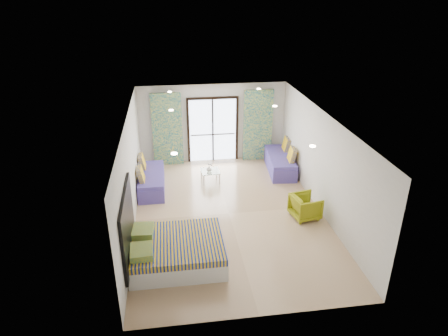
{
  "coord_description": "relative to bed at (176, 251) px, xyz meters",
  "views": [
    {
      "loc": [
        -1.45,
        -9.23,
        5.64
      ],
      "look_at": [
        -0.07,
        0.48,
        1.15
      ],
      "focal_mm": 32.0,
      "sensor_mm": 36.0,
      "label": 1
    }
  ],
  "objects": [
    {
      "name": "daybed_left",
      "position": [
        -0.64,
        3.65,
        0.0
      ],
      "size": [
        0.75,
        1.93,
        0.95
      ],
      "rotation": [
        0.0,
        0.0,
        0.0
      ],
      "color": "#4B3F96",
      "rests_on": "floor"
    },
    {
      "name": "downlight_e",
      "position": [
        0.08,
        4.9,
        2.37
      ],
      "size": [
        0.12,
        0.12,
        0.02
      ],
      "primitive_type": "cylinder",
      "color": "#FFE0B2",
      "rests_on": "ceiling"
    },
    {
      "name": "downlight_f",
      "position": [
        2.88,
        4.9,
        2.37
      ],
      "size": [
        0.12,
        0.12,
        0.02
      ],
      "primitive_type": "cylinder",
      "color": "#FFE0B2",
      "rests_on": "ceiling"
    },
    {
      "name": "downlight_a",
      "position": [
        0.08,
        -0.1,
        2.37
      ],
      "size": [
        0.12,
        0.12,
        0.02
      ],
      "primitive_type": "cylinder",
      "color": "#FFE0B2",
      "rests_on": "ceiling"
    },
    {
      "name": "wall_front",
      "position": [
        1.48,
        -1.85,
        1.05
      ],
      "size": [
        5.0,
        0.01,
        2.7
      ],
      "primitive_type": null,
      "color": "silver",
      "rests_on": "ground"
    },
    {
      "name": "vase",
      "position": [
        1.15,
        3.89,
        0.16
      ],
      "size": [
        0.18,
        0.19,
        0.17
      ],
      "primitive_type": "imported",
      "rotation": [
        0.0,
        0.0,
        -0.06
      ],
      "color": "white",
      "rests_on": "coffee_table"
    },
    {
      "name": "downlight_d",
      "position": [
        2.88,
        2.9,
        2.37
      ],
      "size": [
        0.12,
        0.12,
        0.02
      ],
      "primitive_type": "cylinder",
      "color": "#FFE0B2",
      "rests_on": "ceiling"
    },
    {
      "name": "balcony_door",
      "position": [
        1.48,
        5.62,
        0.96
      ],
      "size": [
        1.76,
        0.08,
        2.28
      ],
      "color": "black",
      "rests_on": "floor"
    },
    {
      "name": "armchair",
      "position": [
        3.45,
        1.44,
        0.06
      ],
      "size": [
        0.76,
        0.8,
        0.71
      ],
      "primitive_type": "imported",
      "rotation": [
        0.0,
        0.0,
        1.76
      ],
      "color": "#8E9413",
      "rests_on": "floor"
    },
    {
      "name": "headboard",
      "position": [
        -0.98,
        0.0,
        0.75
      ],
      "size": [
        0.06,
        2.1,
        1.5
      ],
      "primitive_type": "cube",
      "color": "black",
      "rests_on": "floor"
    },
    {
      "name": "curtain_left",
      "position": [
        -0.07,
        5.47,
        0.95
      ],
      "size": [
        1.0,
        0.1,
        2.5
      ],
      "primitive_type": "cube",
      "color": "beige",
      "rests_on": "floor"
    },
    {
      "name": "balcony_rail",
      "position": [
        1.48,
        5.63,
        0.65
      ],
      "size": [
        1.52,
        0.03,
        0.04
      ],
      "primitive_type": "cube",
      "color": "#595451",
      "rests_on": "balcony_door"
    },
    {
      "name": "wall_left",
      "position": [
        -1.02,
        1.9,
        1.05
      ],
      "size": [
        0.01,
        7.5,
        2.7
      ],
      "primitive_type": null,
      "color": "silver",
      "rests_on": "ground"
    },
    {
      "name": "coffee_table",
      "position": [
        1.19,
        3.91,
        0.04
      ],
      "size": [
        0.6,
        0.6,
        0.65
      ],
      "rotation": [
        0.0,
        0.0,
        0.06
      ],
      "color": "silver",
      "rests_on": "floor"
    },
    {
      "name": "bed",
      "position": [
        0.0,
        0.0,
        0.0
      ],
      "size": [
        2.05,
        1.67,
        0.71
      ],
      "color": "silver",
      "rests_on": "floor"
    },
    {
      "name": "downlight_b",
      "position": [
        2.88,
        -0.1,
        2.37
      ],
      "size": [
        0.12,
        0.12,
        0.02
      ],
      "primitive_type": "cylinder",
      "color": "#FFE0B2",
      "rests_on": "ceiling"
    },
    {
      "name": "wall_right",
      "position": [
        3.98,
        1.9,
        1.05
      ],
      "size": [
        0.01,
        7.5,
        2.7
      ],
      "primitive_type": null,
      "color": "silver",
      "rests_on": "ground"
    },
    {
      "name": "downlight_c",
      "position": [
        0.08,
        2.9,
        2.37
      ],
      "size": [
        0.12,
        0.12,
        0.02
      ],
      "primitive_type": "cylinder",
      "color": "#FFE0B2",
      "rests_on": "ceiling"
    },
    {
      "name": "floor",
      "position": [
        1.48,
        1.9,
        -0.3
      ],
      "size": [
        5.0,
        7.5,
        0.01
      ],
      "primitive_type": null,
      "color": "#A18260",
      "rests_on": "ground"
    },
    {
      "name": "ceiling",
      "position": [
        1.48,
        1.9,
        2.4
      ],
      "size": [
        5.0,
        7.5,
        0.01
      ],
      "primitive_type": null,
      "color": "silver",
      "rests_on": "ground"
    },
    {
      "name": "daybed_right",
      "position": [
        3.6,
        4.42,
        0.01
      ],
      "size": [
        0.96,
        2.06,
        0.99
      ],
      "rotation": [
        0.0,
        0.0,
        -0.09
      ],
      "color": "#4B3F96",
      "rests_on": "floor"
    },
    {
      "name": "switch_plate",
      "position": [
        -0.99,
        1.25,
        0.75
      ],
      "size": [
        0.02,
        0.1,
        0.1
      ],
      "primitive_type": "cube",
      "color": "silver",
      "rests_on": "wall_left"
    },
    {
      "name": "curtain_right",
      "position": [
        3.03,
        5.47,
        0.95
      ],
      "size": [
        1.0,
        0.1,
        2.5
      ],
      "primitive_type": "cube",
      "color": "beige",
      "rests_on": "floor"
    },
    {
      "name": "wall_back",
      "position": [
        1.48,
        5.65,
        1.05
      ],
      "size": [
        5.0,
        0.01,
        2.7
      ],
      "primitive_type": null,
      "color": "silver",
      "rests_on": "ground"
    }
  ]
}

